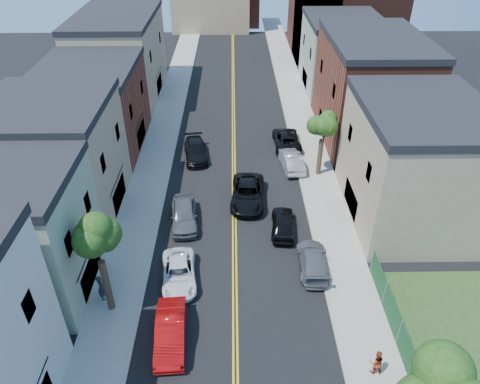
{
  "coord_description": "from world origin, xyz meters",
  "views": [
    {
      "loc": [
        0.02,
        -5.75,
        22.53
      ],
      "look_at": [
        0.48,
        24.27,
        2.0
      ],
      "focal_mm": 33.66,
      "sensor_mm": 36.0,
      "label": 1
    }
  ],
  "objects_px": {
    "white_pickup": "(179,273)",
    "grey_car_left": "(184,215)",
    "red_sedan": "(171,332)",
    "pedestrian_right": "(376,362)",
    "dark_car_right_far": "(287,139)",
    "pedestrian_left": "(101,287)",
    "silver_car_right": "(291,160)",
    "black_car_right": "(283,223)",
    "black_suv_lane": "(248,194)",
    "black_car_left": "(195,151)",
    "grey_car_right": "(313,260)"
  },
  "relations": [
    {
      "from": "silver_car_right",
      "to": "pedestrian_right",
      "type": "height_order",
      "value": "pedestrian_right"
    },
    {
      "from": "white_pickup",
      "to": "grey_car_left",
      "type": "relative_size",
      "value": 0.96
    },
    {
      "from": "grey_car_left",
      "to": "grey_car_right",
      "type": "relative_size",
      "value": 1.04
    },
    {
      "from": "black_car_left",
      "to": "silver_car_right",
      "type": "height_order",
      "value": "silver_car_right"
    },
    {
      "from": "dark_car_right_far",
      "to": "pedestrian_left",
      "type": "xyz_separation_m",
      "value": [
        -14.12,
        -20.95,
        0.34
      ]
    },
    {
      "from": "grey_car_left",
      "to": "black_car_right",
      "type": "height_order",
      "value": "grey_car_left"
    },
    {
      "from": "dark_car_right_far",
      "to": "pedestrian_left",
      "type": "distance_m",
      "value": 25.26
    },
    {
      "from": "grey_car_right",
      "to": "black_car_right",
      "type": "relative_size",
      "value": 1.1
    },
    {
      "from": "black_suv_lane",
      "to": "silver_car_right",
      "type": "bearing_deg",
      "value": 55.89
    },
    {
      "from": "black_car_left",
      "to": "black_suv_lane",
      "type": "xyz_separation_m",
      "value": [
        4.95,
        -7.65,
        0.06
      ]
    },
    {
      "from": "black_suv_lane",
      "to": "pedestrian_left",
      "type": "xyz_separation_m",
      "value": [
        -9.77,
        -10.94,
        0.29
      ]
    },
    {
      "from": "silver_car_right",
      "to": "dark_car_right_far",
      "type": "relative_size",
      "value": 0.88
    },
    {
      "from": "red_sedan",
      "to": "white_pickup",
      "type": "bearing_deg",
      "value": 86.53
    },
    {
      "from": "grey_car_left",
      "to": "silver_car_right",
      "type": "distance_m",
      "value": 12.78
    },
    {
      "from": "white_pickup",
      "to": "pedestrian_right",
      "type": "relative_size",
      "value": 2.92
    },
    {
      "from": "silver_car_right",
      "to": "pedestrian_right",
      "type": "distance_m",
      "value": 22.33
    },
    {
      "from": "black_suv_lane",
      "to": "pedestrian_left",
      "type": "height_order",
      "value": "pedestrian_left"
    },
    {
      "from": "pedestrian_right",
      "to": "black_suv_lane",
      "type": "bearing_deg",
      "value": -66.19
    },
    {
      "from": "pedestrian_left",
      "to": "silver_car_right",
      "type": "bearing_deg",
      "value": -59.38
    },
    {
      "from": "black_car_left",
      "to": "black_car_right",
      "type": "xyz_separation_m",
      "value": [
        7.6,
        -11.67,
        -0.01
      ]
    },
    {
      "from": "grey_car_right",
      "to": "pedestrian_left",
      "type": "distance_m",
      "value": 14.38
    },
    {
      "from": "silver_car_right",
      "to": "black_car_left",
      "type": "bearing_deg",
      "value": -19.22
    },
    {
      "from": "black_car_right",
      "to": "grey_car_right",
      "type": "bearing_deg",
      "value": 117.09
    },
    {
      "from": "black_car_right",
      "to": "black_suv_lane",
      "type": "bearing_deg",
      "value": -51.61
    },
    {
      "from": "pedestrian_left",
      "to": "pedestrian_right",
      "type": "bearing_deg",
      "value": -128.06
    },
    {
      "from": "white_pickup",
      "to": "silver_car_right",
      "type": "height_order",
      "value": "silver_car_right"
    },
    {
      "from": "white_pickup",
      "to": "grey_car_left",
      "type": "distance_m",
      "value": 6.35
    },
    {
      "from": "grey_car_left",
      "to": "pedestrian_left",
      "type": "distance_m",
      "value": 9.25
    },
    {
      "from": "red_sedan",
      "to": "pedestrian_right",
      "type": "bearing_deg",
      "value": -14.94
    },
    {
      "from": "black_suv_lane",
      "to": "black_car_right",
      "type": "bearing_deg",
      "value": -53.05
    },
    {
      "from": "dark_car_right_far",
      "to": "grey_car_right",
      "type": "bearing_deg",
      "value": 88.49
    },
    {
      "from": "grey_car_right",
      "to": "grey_car_left",
      "type": "bearing_deg",
      "value": -27.26
    },
    {
      "from": "silver_car_right",
      "to": "pedestrian_left",
      "type": "relative_size",
      "value": 2.56
    },
    {
      "from": "grey_car_right",
      "to": "white_pickup",
      "type": "bearing_deg",
      "value": 8.38
    },
    {
      "from": "white_pickup",
      "to": "grey_car_left",
      "type": "bearing_deg",
      "value": 85.25
    },
    {
      "from": "red_sedan",
      "to": "black_suv_lane",
      "type": "xyz_separation_m",
      "value": [
        4.95,
        14.26,
        0.01
      ]
    },
    {
      "from": "dark_car_right_far",
      "to": "black_suv_lane",
      "type": "height_order",
      "value": "black_suv_lane"
    },
    {
      "from": "grey_car_right",
      "to": "black_suv_lane",
      "type": "height_order",
      "value": "black_suv_lane"
    },
    {
      "from": "red_sedan",
      "to": "pedestrian_right",
      "type": "xyz_separation_m",
      "value": [
        11.51,
        -2.34,
        0.17
      ]
    },
    {
      "from": "red_sedan",
      "to": "black_car_left",
      "type": "relative_size",
      "value": 0.93
    },
    {
      "from": "grey_car_right",
      "to": "black_suv_lane",
      "type": "xyz_separation_m",
      "value": [
        -4.35,
        8.21,
        0.12
      ]
    },
    {
      "from": "grey_car_left",
      "to": "dark_car_right_far",
      "type": "relative_size",
      "value": 0.91
    },
    {
      "from": "grey_car_left",
      "to": "black_car_right",
      "type": "relative_size",
      "value": 1.14
    },
    {
      "from": "white_pickup",
      "to": "silver_car_right",
      "type": "distance_m",
      "value": 17.57
    },
    {
      "from": "black_car_right",
      "to": "red_sedan",
      "type": "bearing_deg",
      "value": 58.45
    },
    {
      "from": "white_pickup",
      "to": "dark_car_right_far",
      "type": "height_order",
      "value": "dark_car_right_far"
    },
    {
      "from": "black_car_right",
      "to": "silver_car_right",
      "type": "distance_m",
      "value": 9.79
    },
    {
      "from": "pedestrian_right",
      "to": "white_pickup",
      "type": "bearing_deg",
      "value": -30.19
    },
    {
      "from": "grey_car_left",
      "to": "grey_car_right",
      "type": "distance_m",
      "value": 10.86
    },
    {
      "from": "black_suv_lane",
      "to": "black_car_left",
      "type": "bearing_deg",
      "value": 126.51
    }
  ]
}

